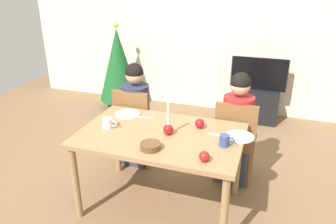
# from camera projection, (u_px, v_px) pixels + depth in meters

# --- Properties ---
(ground_plane) EXTENTS (7.68, 7.68, 0.00)m
(ground_plane) POSITION_uv_depth(u_px,v_px,m) (161.00, 204.00, 3.06)
(ground_plane) COLOR brown
(back_wall) EXTENTS (6.40, 0.10, 2.60)m
(back_wall) POSITION_uv_depth(u_px,v_px,m) (219.00, 27.00, 4.82)
(back_wall) COLOR beige
(back_wall) RESTS_ON ground
(dining_table) EXTENTS (1.40, 0.90, 0.75)m
(dining_table) POSITION_uv_depth(u_px,v_px,m) (161.00, 142.00, 2.80)
(dining_table) COLOR #99754C
(dining_table) RESTS_ON ground
(chair_left) EXTENTS (0.40, 0.40, 0.90)m
(chair_left) POSITION_uv_depth(u_px,v_px,m) (135.00, 122.00, 3.54)
(chair_left) COLOR brown
(chair_left) RESTS_ON ground
(chair_right) EXTENTS (0.40, 0.40, 0.90)m
(chair_right) POSITION_uv_depth(u_px,v_px,m) (235.00, 137.00, 3.22)
(chair_right) COLOR brown
(chair_right) RESTS_ON ground
(person_left_child) EXTENTS (0.30, 0.30, 1.17)m
(person_left_child) POSITION_uv_depth(u_px,v_px,m) (136.00, 116.00, 3.55)
(person_left_child) COLOR #33384C
(person_left_child) RESTS_ON ground
(person_right_child) EXTENTS (0.30, 0.30, 1.17)m
(person_right_child) POSITION_uv_depth(u_px,v_px,m) (236.00, 131.00, 3.22)
(person_right_child) COLOR #33384C
(person_right_child) RESTS_ON ground
(tv_stand) EXTENTS (0.64, 0.40, 0.48)m
(tv_stand) POSITION_uv_depth(u_px,v_px,m) (255.00, 104.00, 4.77)
(tv_stand) COLOR black
(tv_stand) RESTS_ON ground
(tv) EXTENTS (0.79, 0.05, 0.46)m
(tv) POSITION_uv_depth(u_px,v_px,m) (259.00, 74.00, 4.59)
(tv) COLOR black
(tv) RESTS_ON tv_stand
(christmas_tree) EXTENTS (0.64, 0.64, 1.36)m
(christmas_tree) POSITION_uv_depth(u_px,v_px,m) (118.00, 65.00, 5.07)
(christmas_tree) COLOR brown
(christmas_tree) RESTS_ON ground
(candle_centerpiece) EXTENTS (0.09, 0.09, 0.30)m
(candle_centerpiece) POSITION_uv_depth(u_px,v_px,m) (168.00, 128.00, 2.73)
(candle_centerpiece) COLOR red
(candle_centerpiece) RESTS_ON dining_table
(plate_left) EXTENTS (0.24, 0.24, 0.01)m
(plate_left) POSITION_uv_depth(u_px,v_px,m) (128.00, 114.00, 3.14)
(plate_left) COLOR silver
(plate_left) RESTS_ON dining_table
(plate_right) EXTENTS (0.24, 0.24, 0.01)m
(plate_right) POSITION_uv_depth(u_px,v_px,m) (240.00, 137.00, 2.70)
(plate_right) COLOR white
(plate_right) RESTS_ON dining_table
(mug_left) EXTENTS (0.13, 0.09, 0.09)m
(mug_left) POSITION_uv_depth(u_px,v_px,m) (108.00, 123.00, 2.85)
(mug_left) COLOR silver
(mug_left) RESTS_ON dining_table
(mug_right) EXTENTS (0.13, 0.08, 0.10)m
(mug_right) POSITION_uv_depth(u_px,v_px,m) (225.00, 141.00, 2.54)
(mug_right) COLOR #33477F
(mug_right) RESTS_ON dining_table
(fork_left) EXTENTS (0.18, 0.06, 0.01)m
(fork_left) POSITION_uv_depth(u_px,v_px,m) (144.00, 117.00, 3.07)
(fork_left) COLOR silver
(fork_left) RESTS_ON dining_table
(fork_right) EXTENTS (0.18, 0.02, 0.01)m
(fork_right) POSITION_uv_depth(u_px,v_px,m) (219.00, 135.00, 2.73)
(fork_right) COLOR silver
(fork_right) RESTS_ON dining_table
(bowl_walnuts) EXTENTS (0.16, 0.16, 0.05)m
(bowl_walnuts) POSITION_uv_depth(u_px,v_px,m) (151.00, 146.00, 2.51)
(bowl_walnuts) COLOR brown
(bowl_walnuts) RESTS_ON dining_table
(apple_near_candle) EXTENTS (0.09, 0.09, 0.09)m
(apple_near_candle) POSITION_uv_depth(u_px,v_px,m) (200.00, 123.00, 2.85)
(apple_near_candle) COLOR red
(apple_near_candle) RESTS_ON dining_table
(apple_by_left_plate) EXTENTS (0.08, 0.08, 0.08)m
(apple_by_left_plate) POSITION_uv_depth(u_px,v_px,m) (204.00, 156.00, 2.33)
(apple_by_left_plate) COLOR #B01E17
(apple_by_left_plate) RESTS_ON dining_table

